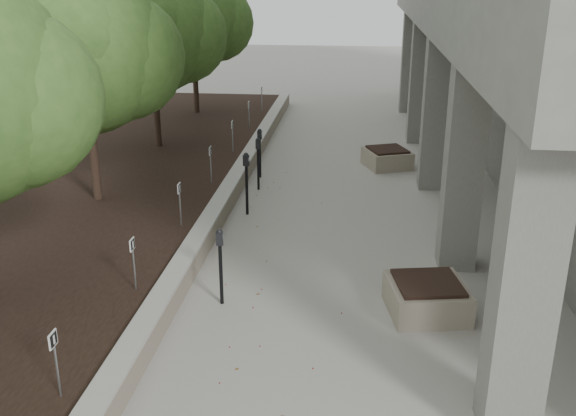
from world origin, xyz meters
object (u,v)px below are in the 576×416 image
at_px(crabapple_tree_3, 86,85).
at_px(parking_meter_3, 247,184).
at_px(parking_meter_4, 260,153).
at_px(parking_meter_5, 258,164).
at_px(parking_meter_2, 221,267).
at_px(planter_front, 427,297).
at_px(planter_back, 387,158).
at_px(crabapple_tree_4, 153,57).
at_px(crabapple_tree_5, 193,40).

distance_m(crabapple_tree_3, parking_meter_3, 4.29).
height_order(parking_meter_4, parking_meter_5, parking_meter_5).
xyz_separation_m(crabapple_tree_3, parking_meter_2, (3.87, -4.10, -2.40)).
xyz_separation_m(parking_meter_3, planter_front, (3.88, -4.40, -0.48)).
bearing_deg(parking_meter_4, crabapple_tree_3, -130.60).
xyz_separation_m(parking_meter_4, parking_meter_5, (0.11, -1.08, 0.01)).
distance_m(parking_meter_2, planter_front, 3.61).
xyz_separation_m(parking_meter_3, planter_back, (3.50, 4.42, -0.49)).
distance_m(crabapple_tree_4, planter_front, 12.05).
xyz_separation_m(crabapple_tree_3, parking_meter_3, (3.57, 0.36, -2.34)).
bearing_deg(crabapple_tree_5, crabapple_tree_3, -90.00).
bearing_deg(crabapple_tree_5, planter_front, -62.04).
relative_size(planter_front, planter_back, 1.05).
xyz_separation_m(crabapple_tree_4, crabapple_tree_5, (0.00, 5.00, 0.00)).
bearing_deg(parking_meter_4, planter_back, 27.03).
xyz_separation_m(crabapple_tree_5, parking_meter_5, (3.56, -7.75, -2.41)).
bearing_deg(parking_meter_3, crabapple_tree_3, -159.62).
relative_size(crabapple_tree_5, parking_meter_2, 3.80).
xyz_separation_m(crabapple_tree_4, parking_meter_3, (3.57, -4.64, -2.34)).
xyz_separation_m(parking_meter_4, planter_front, (4.00, -7.37, -0.41)).
distance_m(crabapple_tree_5, parking_meter_5, 8.86).
bearing_deg(crabapple_tree_5, planter_back, -36.42).
relative_size(parking_meter_5, planter_front, 1.11).
bearing_deg(parking_meter_3, parking_meter_5, 104.96).
xyz_separation_m(crabapple_tree_5, parking_meter_3, (3.57, -9.64, -2.34)).
xyz_separation_m(parking_meter_2, parking_meter_5, (-0.30, 6.35, -0.00)).
bearing_deg(parking_meter_3, parking_meter_4, 107.04).
height_order(crabapple_tree_4, parking_meter_2, crabapple_tree_4).
xyz_separation_m(crabapple_tree_4, parking_meter_4, (3.45, -1.66, -2.41)).
bearing_deg(crabapple_tree_3, crabapple_tree_5, 90.00).
bearing_deg(crabapple_tree_5, parking_meter_2, -74.67).
height_order(parking_meter_5, planter_back, parking_meter_5).
height_order(parking_meter_3, parking_meter_5, parking_meter_3).
bearing_deg(planter_front, parking_meter_2, -178.98).
height_order(parking_meter_5, planter_front, parking_meter_5).
distance_m(crabapple_tree_3, parking_meter_4, 5.37).
distance_m(crabapple_tree_3, parking_meter_2, 6.13).
distance_m(parking_meter_3, planter_back, 5.66).
bearing_deg(crabapple_tree_5, parking_meter_3, -69.66).
bearing_deg(parking_meter_2, crabapple_tree_5, 97.35).
bearing_deg(parking_meter_5, crabapple_tree_3, -162.96).
bearing_deg(crabapple_tree_3, parking_meter_4, 44.05).
bearing_deg(parking_meter_2, planter_back, 62.13).
bearing_deg(planter_back, parking_meter_2, -109.89).
xyz_separation_m(crabapple_tree_5, parking_meter_4, (3.45, -6.66, -2.41)).
distance_m(parking_meter_2, planter_back, 9.45).
xyz_separation_m(crabapple_tree_3, crabapple_tree_5, (0.00, 10.00, 0.00)).
relative_size(crabapple_tree_3, parking_meter_2, 3.80).
bearing_deg(crabapple_tree_4, parking_meter_5, -37.63).
relative_size(crabapple_tree_5, parking_meter_5, 3.81).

